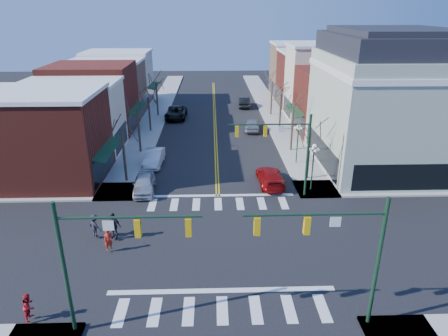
{
  "coord_description": "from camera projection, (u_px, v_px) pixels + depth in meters",
  "views": [
    {
      "loc": [
        -0.44,
        -23.09,
        15.06
      ],
      "look_at": [
        0.51,
        7.17,
        2.8
      ],
      "focal_mm": 32.0,
      "sensor_mm": 36.0,
      "label": 1
    }
  ],
  "objects": [
    {
      "name": "bldg_right_stucco",
      "position": [
        323.0,
        83.0,
        56.67
      ],
      "size": [
        10.0,
        7.0,
        10.0
      ],
      "primitive_type": "cube",
      "color": "beige",
      "rests_on": "ground"
    },
    {
      "name": "traffic_mast_far_right",
      "position": [
        286.0,
        144.0,
        32.31
      ],
      "size": [
        6.6,
        0.28,
        7.2
      ],
      "color": "#14331E",
      "rests_on": "ground"
    },
    {
      "name": "bldg_right_brick_b",
      "position": [
        311.0,
        79.0,
        63.9
      ],
      "size": [
        10.0,
        8.0,
        8.5
      ],
      "primitive_type": "cube",
      "color": "maroon",
      "rests_on": "ground"
    },
    {
      "name": "car_left_mid",
      "position": [
        154.0,
        158.0,
        40.66
      ],
      "size": [
        1.83,
        4.79,
        1.56
      ],
      "primitive_type": "imported",
      "rotation": [
        0.0,
        0.0,
        -0.04
      ],
      "color": "silver",
      "rests_on": "ground"
    },
    {
      "name": "pedestrian_dark_a",
      "position": [
        113.0,
        225.0,
        27.39
      ],
      "size": [
        1.24,
        0.86,
        1.95
      ],
      "primitive_type": "imported",
      "rotation": [
        0.0,
        0.0,
        -0.37
      ],
      "color": "black",
      "rests_on": "sidewalk_left"
    },
    {
      "name": "traffic_mast_near_right",
      "position": [
        342.0,
        246.0,
        18.6
      ],
      "size": [
        6.6,
        0.28,
        7.2
      ],
      "color": "#14331E",
      "rests_on": "ground"
    },
    {
      "name": "tree_left_b",
      "position": [
        139.0,
        131.0,
        43.47
      ],
      "size": [
        0.24,
        0.24,
        5.04
      ],
      "primitive_type": "cylinder",
      "color": "#382B21",
      "rests_on": "ground"
    },
    {
      "name": "ground",
      "position": [
        220.0,
        246.0,
        27.06
      ],
      "size": [
        160.0,
        160.0,
        0.0
      ],
      "primitive_type": "plane",
      "color": "black",
      "rests_on": "ground"
    },
    {
      "name": "bldg_right_brick_a",
      "position": [
        339.0,
        102.0,
        49.87
      ],
      "size": [
        10.0,
        8.5,
        8.0
      ],
      "primitive_type": "cube",
      "color": "maroon",
      "rests_on": "ground"
    },
    {
      "name": "car_right_near",
      "position": [
        270.0,
        177.0,
        36.19
      ],
      "size": [
        2.28,
        5.27,
        1.51
      ],
      "primitive_type": "imported",
      "rotation": [
        0.0,
        0.0,
        3.17
      ],
      "color": "#9A0E0E",
      "rests_on": "ground"
    },
    {
      "name": "pedestrian_red_a",
      "position": [
        108.0,
        240.0,
        26.08
      ],
      "size": [
        0.66,
        0.57,
        1.52
      ],
      "primitive_type": "imported",
      "rotation": [
        0.0,
        0.0,
        0.45
      ],
      "color": "red",
      "rests_on": "sidewalk_left"
    },
    {
      "name": "victorian_corner",
      "position": [
        387.0,
        101.0,
        38.48
      ],
      "size": [
        12.25,
        14.25,
        13.3
      ],
      "color": "#A6B29A",
      "rests_on": "ground"
    },
    {
      "name": "tree_right_a",
      "position": [
        308.0,
        156.0,
        36.63
      ],
      "size": [
        0.24,
        0.24,
        4.62
      ],
      "primitive_type": "cylinder",
      "color": "#382B21",
      "rests_on": "ground"
    },
    {
      "name": "car_right_far",
      "position": [
        244.0,
        102.0,
        64.28
      ],
      "size": [
        1.91,
        4.93,
        1.6
      ],
      "primitive_type": "imported",
      "rotation": [
        0.0,
        0.0,
        3.1
      ],
      "color": "black",
      "rests_on": "ground"
    },
    {
      "name": "bldg_right_tan",
      "position": [
        300.0,
        70.0,
        71.22
      ],
      "size": [
        10.0,
        8.0,
        9.0
      ],
      "primitive_type": "cube",
      "color": "#8E6D4E",
      "rests_on": "ground"
    },
    {
      "name": "tree_left_d",
      "position": [
        157.0,
        100.0,
        58.32
      ],
      "size": [
        0.24,
        0.24,
        4.9
      ],
      "primitive_type": "cylinder",
      "color": "#382B21",
      "rests_on": "ground"
    },
    {
      "name": "car_left_far",
      "position": [
        176.0,
        113.0,
        57.69
      ],
      "size": [
        2.99,
        6.18,
        1.7
      ],
      "primitive_type": "imported",
      "rotation": [
        0.0,
        0.0,
        -0.03
      ],
      "color": "black",
      "rests_on": "ground"
    },
    {
      "name": "bldg_left_stucco_a",
      "position": [
        73.0,
        119.0,
        43.26
      ],
      "size": [
        10.0,
        7.0,
        7.5
      ],
      "primitive_type": "cube",
      "color": "beige",
      "rests_on": "ground"
    },
    {
      "name": "lamppost_corner",
      "position": [
        313.0,
        159.0,
        34.06
      ],
      "size": [
        0.36,
        0.36,
        4.33
      ],
      "color": "#14331E",
      "rests_on": "ground"
    },
    {
      "name": "pedestrian_dark_b",
      "position": [
        95.0,
        226.0,
        27.62
      ],
      "size": [
        1.25,
        1.13,
        1.68
      ],
      "primitive_type": "imported",
      "rotation": [
        0.0,
        0.0,
        2.53
      ],
      "color": "black",
      "rests_on": "sidewalk_left"
    },
    {
      "name": "tree_right_d",
      "position": [
        271.0,
        99.0,
        58.8
      ],
      "size": [
        0.24,
        0.24,
        4.97
      ],
      "primitive_type": "cylinder",
      "color": "#382B21",
      "rests_on": "ground"
    },
    {
      "name": "sidewalk_right",
      "position": [
        292.0,
        147.0,
        45.82
      ],
      "size": [
        3.5,
        70.0,
        0.15
      ],
      "primitive_type": "cube",
      "color": "#9E9B93",
      "rests_on": "ground"
    },
    {
      "name": "tree_right_c",
      "position": [
        280.0,
        112.0,
        51.41
      ],
      "size": [
        0.24,
        0.24,
        4.83
      ],
      "primitive_type": "cylinder",
      "color": "#382B21",
      "rests_on": "ground"
    },
    {
      "name": "bldg_left_brick_a",
      "position": [
        45.0,
        139.0,
        35.99
      ],
      "size": [
        10.0,
        8.5,
        8.0
      ],
      "primitive_type": "cube",
      "color": "maroon",
      "rests_on": "ground"
    },
    {
      "name": "car_right_mid",
      "position": [
        252.0,
        125.0,
        51.99
      ],
      "size": [
        2.36,
        4.84,
        1.59
      ],
      "primitive_type": "imported",
      "rotation": [
        0.0,
        0.0,
        3.04
      ],
      "color": "#A4A5A9",
      "rests_on": "ground"
    },
    {
      "name": "car_left_near",
      "position": [
        144.0,
        184.0,
        34.74
      ],
      "size": [
        2.14,
        4.61,
        1.53
      ],
      "primitive_type": "imported",
      "rotation": [
        0.0,
        0.0,
        0.08
      ],
      "color": "silver",
      "rests_on": "ground"
    },
    {
      "name": "bldg_left_brick_b",
      "position": [
        93.0,
        99.0,
        50.49
      ],
      "size": [
        10.0,
        9.0,
        8.5
      ],
      "primitive_type": "cube",
      "color": "maroon",
      "rests_on": "ground"
    },
    {
      "name": "traffic_mast_near_left",
      "position": [
        102.0,
        250.0,
        18.28
      ],
      "size": [
        6.6,
        0.28,
        7.2
      ],
      "color": "#14331E",
      "rests_on": "ground"
    },
    {
      "name": "pedestrian_red_b",
      "position": [
        29.0,
        306.0,
        20.3
      ],
      "size": [
        0.58,
        0.75,
        1.53
      ],
      "primitive_type": "imported",
      "rotation": [
        0.0,
        0.0,
        1.57
      ],
      "color": "red",
      "rests_on": "sidewalk_left"
    },
    {
      "name": "sidewalk_left",
      "position": [
        139.0,
        149.0,
        45.3
      ],
      "size": [
        3.5,
        70.0,
        0.15
      ],
      "primitive_type": "cube",
      "color": "#9E9B93",
      "rests_on": "ground"
    },
    {
      "name": "tree_left_a",
      "position": [
        124.0,
        158.0,
        36.11
      ],
      "size": [
        0.24,
        0.24,
        4.76
      ],
      "primitive_type": "cylinder",
      "color": "#382B21",
      "rests_on": "ground"
    },
    {
      "name": "tree_right_b",
      "position": [
        292.0,
        129.0,
        43.94
      ],
      "size": [
        0.24,
        0.24,
        5.18
      ],
      "primitive_type": "cylinder",
      "color": "#382B21",
      "rests_on": "ground"
    },
    {
      "name": "lamppost_midblock",
      "position": [
        298.0,
        136.0,
        40.08
      ],
      "size": [
        0.36,
        0.36,
        4.33
      ],
      "color": "#14331E",
      "rests_on": "ground"
    },
    {
      "name": "tree_left_c",
      "position": [
        150.0,
        115.0,
        50.97
      ],
      "size": [
        0.24,
        0.24,
        4.55
      ],
      "primitive_type": "cylinder",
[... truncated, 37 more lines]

